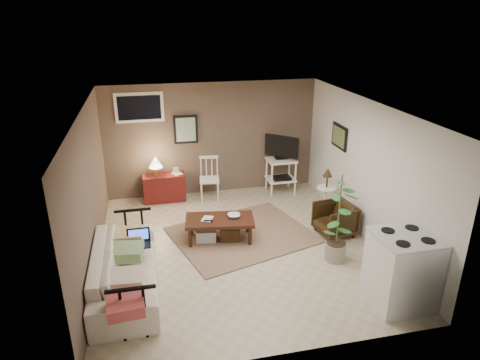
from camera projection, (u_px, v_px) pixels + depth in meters
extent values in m
plane|color=#C1B293|center=(237.00, 247.00, 7.27)|extent=(5.00, 5.00, 0.00)
cube|color=black|center=(186.00, 129.00, 8.87)|extent=(0.50, 0.03, 0.60)
cube|color=black|center=(339.00, 137.00, 8.11)|extent=(0.03, 0.60, 0.45)
cube|color=white|center=(139.00, 108.00, 8.50)|extent=(0.96, 0.03, 0.60)
cube|color=#967557|center=(243.00, 235.00, 7.64)|extent=(2.76, 2.45, 0.02)
cube|color=#3C1A10|center=(220.00, 220.00, 7.35)|extent=(1.24, 0.77, 0.06)
cylinder|color=#3C1A10|center=(190.00, 238.00, 7.18)|extent=(0.06, 0.06, 0.37)
cylinder|color=#3C1A10|center=(250.00, 236.00, 7.25)|extent=(0.06, 0.06, 0.37)
cylinder|color=#3C1A10|center=(191.00, 226.00, 7.60)|extent=(0.06, 0.06, 0.37)
cylinder|color=#3C1A10|center=(248.00, 224.00, 7.66)|extent=(0.06, 0.06, 0.37)
cube|color=black|center=(208.00, 221.00, 7.23)|extent=(0.15, 0.07, 0.02)
cube|color=#472D19|center=(230.00, 233.00, 7.45)|extent=(0.38, 0.34, 0.25)
cube|color=silver|center=(206.00, 235.00, 7.43)|extent=(0.38, 0.34, 0.21)
imported|color=silver|center=(124.00, 262.00, 6.04)|extent=(0.65, 2.22, 0.87)
cube|color=black|center=(139.00, 245.00, 6.35)|extent=(0.34, 0.23, 0.02)
cube|color=black|center=(138.00, 234.00, 6.41)|extent=(0.34, 0.02, 0.21)
cube|color=blue|center=(138.00, 235.00, 6.40)|extent=(0.29, 0.00, 0.17)
cube|color=maroon|center=(164.00, 188.00, 8.97)|extent=(0.87, 0.38, 0.58)
cylinder|color=#B59945|center=(156.00, 172.00, 8.76)|extent=(0.10, 0.10, 0.19)
cone|color=beige|center=(155.00, 162.00, 8.68)|extent=(0.29, 0.29, 0.23)
cube|color=tan|center=(176.00, 170.00, 8.91)|extent=(0.12, 0.02, 0.14)
cube|color=white|center=(209.00, 180.00, 9.01)|extent=(0.46, 0.46, 0.04)
cylinder|color=white|center=(202.00, 193.00, 8.92)|extent=(0.03, 0.03, 0.40)
cylinder|color=white|center=(218.00, 192.00, 8.95)|extent=(0.03, 0.03, 0.40)
cylinder|color=white|center=(202.00, 187.00, 9.24)|extent=(0.03, 0.03, 0.40)
cylinder|color=white|center=(218.00, 186.00, 9.27)|extent=(0.03, 0.03, 0.40)
cube|color=white|center=(209.00, 157.00, 9.02)|extent=(0.41, 0.09, 0.06)
cube|color=white|center=(281.00, 160.00, 9.21)|extent=(0.60, 0.49, 0.04)
cube|color=white|center=(281.00, 179.00, 9.38)|extent=(0.60, 0.49, 0.03)
cylinder|color=white|center=(272.00, 180.00, 9.10)|extent=(0.04, 0.04, 0.77)
cylinder|color=white|center=(295.00, 178.00, 9.21)|extent=(0.04, 0.04, 0.77)
cylinder|color=white|center=(266.00, 173.00, 9.48)|extent=(0.04, 0.04, 0.77)
cylinder|color=white|center=(289.00, 172.00, 9.59)|extent=(0.04, 0.04, 0.77)
cube|color=black|center=(281.00, 158.00, 9.19)|extent=(0.27, 0.15, 0.03)
cube|color=black|center=(282.00, 146.00, 9.10)|extent=(0.61, 0.55, 0.46)
cube|color=#F5B85F|center=(282.00, 146.00, 9.10)|extent=(0.50, 0.44, 0.37)
cube|color=black|center=(281.00, 179.00, 9.32)|extent=(0.38, 0.27, 0.11)
cylinder|color=white|center=(324.00, 214.00, 8.41)|extent=(0.26, 0.26, 0.03)
cylinder|color=white|center=(325.00, 201.00, 8.30)|extent=(0.05, 0.05, 0.55)
cylinder|color=white|center=(326.00, 188.00, 8.20)|extent=(0.37, 0.37, 0.03)
cylinder|color=black|center=(327.00, 181.00, 8.15)|extent=(0.03, 0.03, 0.24)
cone|color=#382617|center=(328.00, 172.00, 8.08)|extent=(0.18, 0.18, 0.17)
imported|color=black|center=(335.00, 218.00, 7.59)|extent=(0.66, 0.70, 0.63)
cylinder|color=gray|center=(335.00, 251.00, 6.85)|extent=(0.34, 0.34, 0.30)
cylinder|color=#4C602D|center=(339.00, 210.00, 6.58)|extent=(0.02, 0.02, 1.16)
cube|color=white|center=(402.00, 271.00, 5.72)|extent=(0.78, 0.72, 1.00)
cube|color=silver|center=(407.00, 237.00, 5.53)|extent=(0.80, 0.74, 0.03)
cylinder|color=black|center=(403.00, 244.00, 5.33)|extent=(0.18, 0.18, 0.01)
cylinder|color=black|center=(428.00, 241.00, 5.40)|extent=(0.18, 0.18, 0.01)
cylinder|color=black|center=(388.00, 230.00, 5.65)|extent=(0.18, 0.18, 0.01)
cylinder|color=black|center=(412.00, 228.00, 5.72)|extent=(0.18, 0.18, 0.01)
imported|color=#3C1A10|center=(234.00, 211.00, 7.36)|extent=(0.22, 0.07, 0.22)
imported|color=#3C1A10|center=(202.00, 213.00, 7.28)|extent=(0.16, 0.09, 0.23)
imported|color=#3C1A10|center=(173.00, 170.00, 8.81)|extent=(0.17, 0.09, 0.23)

